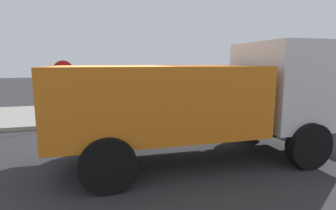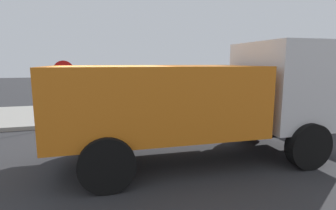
{
  "view_description": "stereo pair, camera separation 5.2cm",
  "coord_description": "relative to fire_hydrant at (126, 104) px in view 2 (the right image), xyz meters",
  "views": [
    {
      "loc": [
        -0.42,
        -6.49,
        2.5
      ],
      "look_at": [
        2.15,
        2.68,
        0.94
      ],
      "focal_mm": 28.39,
      "sensor_mm": 36.0,
      "label": 1
    },
    {
      "loc": [
        -0.38,
        -6.5,
        2.5
      ],
      "look_at": [
        2.15,
        2.68,
        0.94
      ],
      "focal_mm": 28.39,
      "sensor_mm": 36.0,
      "label": 2
    }
  ],
  "objects": [
    {
      "name": "loose_tire",
      "position": [
        -0.2,
        -0.58,
        0.15
      ],
      "size": [
        1.27,
        0.82,
        1.2
      ],
      "primitive_type": "torus",
      "rotation": [
        1.18,
        0.0,
        0.12
      ],
      "color": "black",
      "rests_on": "sidewalk_curb"
    },
    {
      "name": "fire_hydrant",
      "position": [
        0.0,
        0.0,
        0.0
      ],
      "size": [
        0.21,
        0.48,
        0.85
      ],
      "color": "red",
      "rests_on": "sidewalk_curb"
    },
    {
      "name": "sidewalk_curb",
      "position": [
        -0.93,
        1.14,
        -0.53
      ],
      "size": [
        36.0,
        5.0,
        0.15
      ],
      "primitive_type": "cube",
      "color": "#99968E",
      "rests_on": "ground"
    },
    {
      "name": "stop_sign",
      "position": [
        -2.43,
        -1.04,
        1.21
      ],
      "size": [
        0.76,
        0.08,
        2.39
      ],
      "color": "gray",
      "rests_on": "sidewalk_curb"
    },
    {
      "name": "dump_truck_orange",
      "position": [
        1.36,
        -5.7,
        1.01
      ],
      "size": [
        7.03,
        2.87,
        3.0
      ],
      "color": "orange",
      "rests_on": "ground"
    },
    {
      "name": "ground_plane",
      "position": [
        -0.93,
        -5.36,
        -0.6
      ],
      "size": [
        80.0,
        80.0,
        0.0
      ],
      "primitive_type": "plane",
      "color": "#2D2D30"
    }
  ]
}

